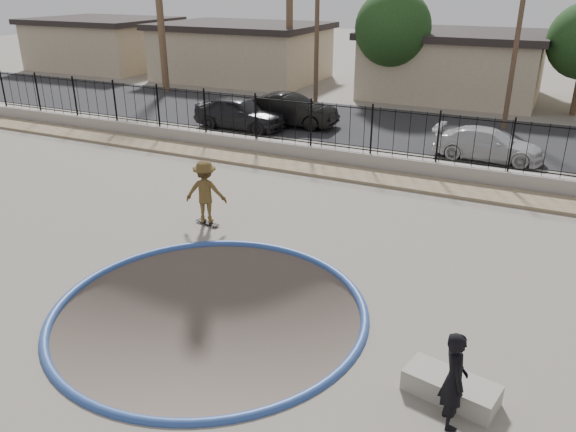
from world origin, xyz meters
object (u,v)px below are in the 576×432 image
(skater, at_px, (206,195))
(car_c, at_px, (488,144))
(car_b, at_px, (290,110))
(concrete_ledge, at_px, (451,388))
(skateboard, at_px, (207,223))
(videographer, at_px, (454,380))
(car_a, at_px, (240,113))

(skater, distance_m, car_c, 12.33)
(skater, distance_m, car_b, 12.37)
(concrete_ledge, distance_m, car_c, 14.97)
(skateboard, relative_size, videographer, 0.48)
(skater, xyz_separation_m, concrete_ledge, (8.01, -4.50, -0.74))
(skater, height_order, skateboard, skater)
(skater, height_order, car_b, skater)
(concrete_ledge, bearing_deg, videographer, -81.53)
(concrete_ledge, relative_size, car_a, 0.35)
(car_a, bearing_deg, skater, -152.55)
(car_a, bearing_deg, skateboard, -152.55)
(skater, relative_size, car_c, 0.44)
(videographer, distance_m, car_c, 15.61)
(car_a, height_order, car_b, car_b)
(skater, bearing_deg, car_b, -94.33)
(videographer, relative_size, car_a, 0.38)
(videographer, xyz_separation_m, car_c, (-1.49, 15.54, -0.21))
(videographer, xyz_separation_m, car_a, (-13.01, 15.54, -0.06))
(car_c, bearing_deg, skater, 148.98)
(skater, xyz_separation_m, car_b, (-3.00, 12.00, -0.13))
(skateboard, distance_m, videographer, 9.63)
(concrete_ledge, height_order, car_a, car_a)
(skater, relative_size, videographer, 1.08)
(videographer, bearing_deg, skater, 34.97)
(skateboard, distance_m, car_c, 12.34)
(videographer, relative_size, car_c, 0.41)
(skater, height_order, car_a, skater)
(skateboard, xyz_separation_m, concrete_ledge, (8.01, -4.50, 0.14))
(skater, bearing_deg, videographer, 129.23)
(skateboard, distance_m, car_b, 12.39)
(skater, distance_m, car_a, 11.50)
(car_a, distance_m, car_c, 11.52)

